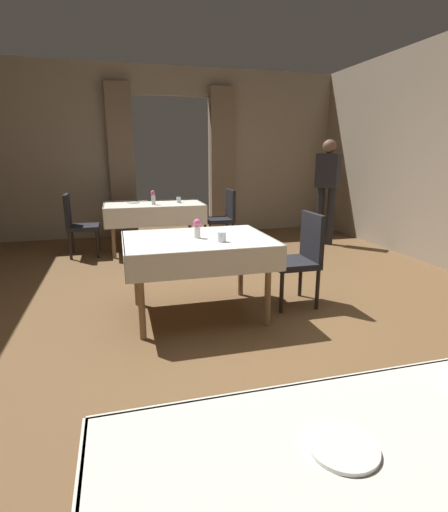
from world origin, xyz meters
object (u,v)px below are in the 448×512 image
(dining_table_far, at_px, (154,209))
(glass_far_b, at_px, (179,200))
(chair_far_right, at_px, (224,215))
(chair_far_left, at_px, (77,222))
(plate_far_d, at_px, (133,203))
(person_waiter_by_doorway, at_px, (327,183))
(flower_vase_mid, at_px, (197,228))
(flower_vase_far, at_px, (153,197))
(plate_far_c, at_px, (142,200))
(plate_near_a, at_px, (343,448))
(glass_mid_b, at_px, (222,237))
(dining_table_mid, at_px, (197,247))
(chair_mid_right, at_px, (300,255))

(dining_table_far, bearing_deg, glass_far_b, -10.46)
(chair_far_right, xyz_separation_m, glass_far_b, (-0.75, -0.07, 0.28))
(glass_far_b, bearing_deg, chair_far_left, -178.69)
(glass_far_b, xyz_separation_m, plate_far_d, (-0.69, 0.17, -0.04))
(chair_far_right, height_order, person_waiter_by_doorway, person_waiter_by_doorway)
(flower_vase_mid, height_order, flower_vase_far, flower_vase_far)
(dining_table_far, relative_size, chair_far_left, 1.62)
(dining_table_far, height_order, plate_far_c, plate_far_c)
(dining_table_far, xyz_separation_m, chair_far_left, (-1.14, -0.11, -0.14))
(plate_near_a, relative_size, glass_mid_b, 2.21)
(glass_far_b, bearing_deg, plate_far_d, 166.28)
(dining_table_mid, height_order, plate_far_c, plate_far_c)
(plate_far_c, bearing_deg, chair_far_right, -15.03)
(chair_far_left, xyz_separation_m, flower_vase_mid, (1.28, -2.65, 0.33))
(flower_vase_mid, xyz_separation_m, plate_far_d, (-0.45, 2.86, -0.09))
(dining_table_mid, height_order, plate_near_a, plate_near_a)
(dining_table_far, distance_m, glass_mid_b, 2.99)
(chair_far_right, bearing_deg, glass_mid_b, -105.40)
(glass_far_b, relative_size, plate_far_d, 0.47)
(plate_far_c, distance_m, person_waiter_by_doorway, 3.06)
(dining_table_far, xyz_separation_m, glass_far_b, (0.39, -0.07, 0.14))
(person_waiter_by_doorway, bearing_deg, chair_far_right, 169.92)
(dining_table_mid, relative_size, plate_near_a, 7.28)
(chair_mid_right, relative_size, glass_far_b, 10.23)
(plate_near_a, relative_size, glass_far_b, 2.02)
(glass_mid_b, bearing_deg, dining_table_far, 96.12)
(flower_vase_far, bearing_deg, person_waiter_by_doorway, -1.95)
(flower_vase_mid, bearing_deg, plate_near_a, -93.33)
(plate_far_d, bearing_deg, person_waiter_by_doorway, -7.26)
(glass_far_b, bearing_deg, person_waiter_by_doorway, -5.39)
(dining_table_mid, xyz_separation_m, plate_far_d, (-0.45, 2.84, 0.09))
(chair_far_left, relative_size, chair_far_right, 1.00)
(chair_mid_right, relative_size, person_waiter_by_doorway, 0.54)
(flower_vase_mid, relative_size, flower_vase_far, 0.81)
(flower_vase_far, bearing_deg, flower_vase_mid, -86.37)
(plate_near_a, bearing_deg, plate_far_c, 91.34)
(plate_far_d, bearing_deg, glass_far_b, -13.72)
(flower_vase_far, xyz_separation_m, plate_far_d, (-0.29, 0.30, -0.11))
(flower_vase_mid, bearing_deg, dining_table_mid, 90.18)
(chair_far_left, bearing_deg, flower_vase_mid, -64.21)
(glass_far_b, distance_m, plate_far_d, 0.71)
(flower_vase_far, xyz_separation_m, plate_far_c, (-0.13, 0.55, -0.11))
(dining_table_mid, relative_size, chair_mid_right, 1.43)
(plate_near_a, distance_m, person_waiter_by_doorway, 5.90)
(plate_far_d, bearing_deg, plate_near_a, -87.00)
(glass_mid_b, distance_m, flower_vase_far, 2.79)
(dining_table_mid, relative_size, person_waiter_by_doorway, 0.78)
(glass_far_b, bearing_deg, plate_near_a, -94.24)
(flower_vase_far, xyz_separation_m, glass_far_b, (0.40, 0.13, -0.07))
(glass_mid_b, relative_size, person_waiter_by_doorway, 0.05)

